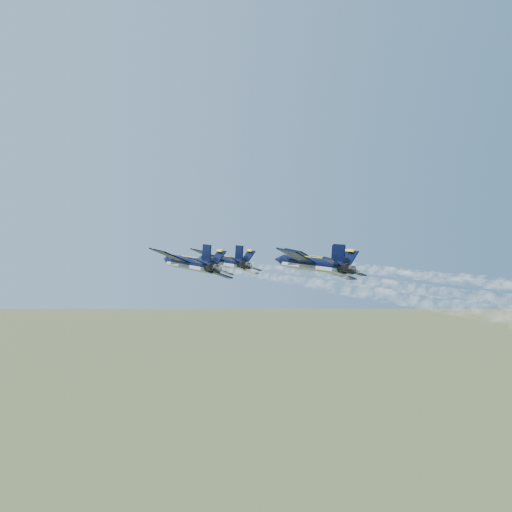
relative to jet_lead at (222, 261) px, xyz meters
name	(u,v)px	position (x,y,z in m)	size (l,w,h in m)	color
jet_lead	(222,261)	(0.00, 0.00, 0.00)	(13.47, 18.56, 5.63)	black
jet_left	(189,263)	(-10.44, -13.13, 0.00)	(13.47, 18.56, 5.63)	black
jet_right	(314,262)	(13.38, -10.01, 0.00)	(13.47, 18.56, 5.63)	black
jet_slot	(311,264)	(5.02, -23.94, 0.00)	(13.47, 18.56, 5.63)	black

